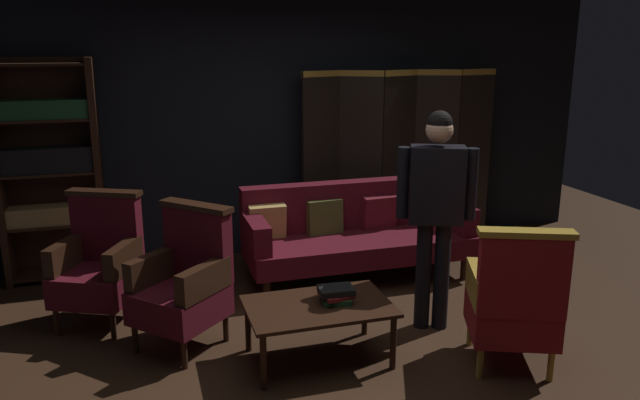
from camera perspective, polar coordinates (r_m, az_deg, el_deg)
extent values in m
plane|color=#331E11|center=(4.56, 3.02, -14.11)|extent=(10.00, 10.00, 0.00)
cube|color=black|center=(6.41, -4.34, 7.46)|extent=(7.20, 0.10, 2.80)
cube|color=black|center=(6.37, 0.13, 3.37)|extent=(0.45, 0.17, 1.90)
cube|color=#B78E33|center=(6.26, 0.13, 11.66)|extent=(0.45, 0.18, 0.06)
cube|color=black|center=(6.46, 3.78, 3.50)|extent=(0.41, 0.26, 1.90)
cube|color=#B78E33|center=(6.35, 3.92, 11.67)|extent=(0.41, 0.27, 0.06)
cube|color=black|center=(6.58, 7.28, 3.62)|extent=(0.44, 0.18, 1.90)
cube|color=#B78E33|center=(6.47, 7.55, 11.63)|extent=(0.45, 0.19, 0.06)
cube|color=black|center=(6.75, 10.65, 3.76)|extent=(0.43, 0.22, 1.90)
cube|color=#B78E33|center=(6.65, 11.03, 11.57)|extent=(0.44, 0.22, 0.06)
cube|color=black|center=(6.92, 14.03, 3.83)|extent=(0.46, 0.12, 1.90)
cube|color=#B78E33|center=(6.82, 14.51, 11.45)|extent=(0.46, 0.13, 0.06)
cube|color=black|center=(6.06, -19.88, 2.63)|extent=(0.06, 0.32, 2.05)
cube|color=black|center=(6.24, -23.67, 2.60)|extent=(0.90, 0.02, 2.05)
cube|color=black|center=(6.35, -22.92, -6.21)|extent=(0.86, 0.30, 0.02)
cube|color=black|center=(6.20, -23.36, -2.03)|extent=(0.86, 0.30, 0.02)
cube|color=#9E7A47|center=(6.16, -23.47, -1.24)|extent=(0.78, 0.22, 0.17)
cube|color=black|center=(6.09, -23.81, 2.32)|extent=(0.86, 0.30, 0.02)
cube|color=black|center=(6.05, -23.95, 3.44)|extent=(0.78, 0.22, 0.23)
cube|color=black|center=(6.02, -24.28, 6.81)|extent=(0.86, 0.30, 0.02)
cube|color=#1E4C28|center=(5.99, -24.40, 7.69)|extent=(0.78, 0.22, 0.17)
cube|color=black|center=(5.99, -24.77, 11.38)|extent=(0.86, 0.30, 0.02)
cylinder|color=black|center=(5.33, -4.96, -8.45)|extent=(0.07, 0.07, 0.22)
cylinder|color=black|center=(5.98, 13.25, -6.18)|extent=(0.07, 0.07, 0.22)
cylinder|color=black|center=(5.87, -6.20, -6.24)|extent=(0.07, 0.07, 0.22)
cylinder|color=black|center=(6.47, 10.60, -4.42)|extent=(0.07, 0.07, 0.22)
cube|color=#4C0F19|center=(5.77, 3.65, -4.35)|extent=(2.10, 0.76, 0.20)
cube|color=#4C0F19|center=(5.95, 2.65, -0.42)|extent=(2.10, 0.18, 0.46)
cube|color=#4C0F19|center=(5.45, -6.03, -3.02)|extent=(0.16, 0.68, 0.26)
cube|color=#4C0F19|center=(6.10, 12.33, -1.34)|extent=(0.16, 0.68, 0.26)
cube|color=tan|center=(5.65, -4.94, -2.11)|extent=(0.34, 0.16, 0.35)
cube|color=#4C5123|center=(5.79, 0.42, -1.66)|extent=(0.35, 0.17, 0.35)
cube|color=maroon|center=(5.97, 5.50, -1.22)|extent=(0.35, 0.17, 0.35)
cube|color=#B79338|center=(6.20, 10.24, -0.80)|extent=(0.35, 0.15, 0.34)
cylinder|color=black|center=(4.07, -5.28, -14.75)|extent=(0.04, 0.04, 0.39)
cylinder|color=black|center=(4.32, 6.81, -13.00)|extent=(0.04, 0.04, 0.39)
cylinder|color=black|center=(4.54, -6.70, -11.51)|extent=(0.04, 0.04, 0.39)
cylinder|color=black|center=(4.76, 4.18, -10.17)|extent=(0.04, 0.04, 0.39)
cube|color=black|center=(4.31, -0.14, -9.83)|extent=(1.00, 0.64, 0.03)
cylinder|color=#B78E33|center=(4.86, 19.25, -11.63)|extent=(0.04, 0.04, 0.22)
cylinder|color=#B78E33|center=(4.77, 13.77, -11.72)|extent=(0.04, 0.04, 0.22)
cylinder|color=#B78E33|center=(4.46, 20.66, -14.20)|extent=(0.04, 0.04, 0.22)
cylinder|color=#B78E33|center=(4.36, 14.64, -14.38)|extent=(0.04, 0.04, 0.22)
cube|color=maroon|center=(4.51, 17.30, -10.34)|extent=(0.73, 0.73, 0.24)
cube|color=maroon|center=(4.15, 18.34, -6.76)|extent=(0.56, 0.32, 0.54)
cube|color=#B78E33|center=(4.06, 18.66, -2.94)|extent=(0.60, 0.35, 0.04)
cube|color=#B78E33|center=(4.47, 20.55, -7.60)|extent=(0.27, 0.50, 0.22)
cube|color=#B78E33|center=(4.37, 14.42, -7.63)|extent=(0.27, 0.50, 0.22)
cylinder|color=black|center=(4.72, -16.78, -12.20)|extent=(0.04, 0.04, 0.22)
cylinder|color=black|center=(4.43, -12.51, -13.77)|extent=(0.04, 0.04, 0.22)
cylinder|color=black|center=(5.01, -12.97, -10.31)|extent=(0.04, 0.04, 0.22)
cylinder|color=black|center=(4.74, -8.75, -11.61)|extent=(0.04, 0.04, 0.22)
cube|color=#4C0F19|center=(4.62, -12.92, -9.38)|extent=(0.79, 0.79, 0.24)
cube|color=#4C0F19|center=(4.64, -11.29, -4.02)|extent=(0.47, 0.49, 0.54)
cube|color=black|center=(4.56, -11.47, -0.56)|extent=(0.51, 0.52, 0.04)
cube|color=black|center=(4.69, -15.27, -6.13)|extent=(0.42, 0.41, 0.22)
cube|color=black|center=(4.39, -10.74, -7.34)|extent=(0.42, 0.41, 0.22)
cylinder|color=black|center=(5.18, -23.27, -10.33)|extent=(0.04, 0.04, 0.22)
cylinder|color=black|center=(4.96, -18.66, -11.00)|extent=(0.04, 0.04, 0.22)
cylinder|color=black|center=(5.54, -20.78, -8.46)|extent=(0.04, 0.04, 0.22)
cylinder|color=black|center=(5.34, -16.42, -8.98)|extent=(0.04, 0.04, 0.22)
cube|color=#4C0F19|center=(5.16, -20.00, -7.33)|extent=(0.75, 0.75, 0.24)
cube|color=#4C0F19|center=(5.23, -19.19, -2.45)|extent=(0.56, 0.35, 0.54)
cube|color=black|center=(5.15, -19.46, 0.63)|extent=(0.60, 0.38, 0.04)
cube|color=black|center=(5.20, -22.55, -4.70)|extent=(0.30, 0.49, 0.22)
cube|color=black|center=(4.98, -17.79, -5.13)|extent=(0.30, 0.49, 0.22)
cylinder|color=black|center=(4.86, 11.22, -6.92)|extent=(0.12, 0.12, 0.86)
cylinder|color=black|center=(4.85, 9.57, -6.89)|extent=(0.12, 0.12, 0.86)
cube|color=maroon|center=(4.70, 10.66, -1.57)|extent=(0.36, 0.27, 0.09)
cube|color=black|center=(4.64, 10.80, 1.39)|extent=(0.45, 0.35, 0.58)
cube|color=white|center=(4.74, 10.71, 2.04)|extent=(0.13, 0.07, 0.41)
cube|color=maroon|center=(4.70, 10.84, 4.80)|extent=(0.09, 0.05, 0.04)
cylinder|color=black|center=(4.67, 13.86, 1.42)|extent=(0.09, 0.09, 0.54)
cylinder|color=black|center=(4.63, 7.72, 1.60)|extent=(0.09, 0.09, 0.54)
sphere|color=tan|center=(4.57, 11.04, 6.41)|extent=(0.20, 0.20, 0.20)
sphere|color=black|center=(4.56, 11.07, 7.03)|extent=(0.18, 0.18, 0.18)
cube|color=#1E4C28|center=(4.35, 1.50, -9.16)|extent=(0.23, 0.23, 0.04)
cube|color=maroon|center=(4.33, 1.51, -8.77)|extent=(0.23, 0.22, 0.03)
cube|color=black|center=(4.32, 1.51, -8.37)|extent=(0.25, 0.19, 0.04)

